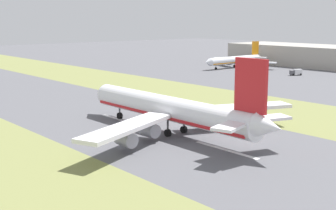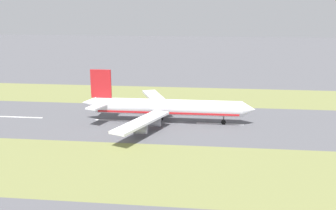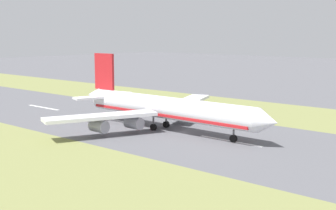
{
  "view_description": "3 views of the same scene",
  "coord_description": "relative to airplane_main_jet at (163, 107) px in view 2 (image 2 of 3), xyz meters",
  "views": [
    {
      "loc": [
        -72.65,
        -91.42,
        28.02
      ],
      "look_at": [
        0.51,
        -4.78,
        7.0
      ],
      "focal_mm": 50.0,
      "sensor_mm": 36.0,
      "label": 1
    },
    {
      "loc": [
        144.83,
        11.71,
        44.95
      ],
      "look_at": [
        0.51,
        -4.78,
        7.0
      ],
      "focal_mm": 42.0,
      "sensor_mm": 36.0,
      "label": 2
    },
    {
      "loc": [
        94.16,
        78.07,
        26.03
      ],
      "look_at": [
        0.51,
        -4.78,
        7.0
      ],
      "focal_mm": 50.0,
      "sensor_mm": 36.0,
      "label": 3
    }
  ],
  "objects": [
    {
      "name": "grass_median_east",
      "position": [
        44.5,
        6.69,
        -6.02
      ],
      "size": [
        40.0,
        600.0,
        0.01
      ],
      "primitive_type": "cube",
      "color": "olive",
      "rests_on": "ground"
    },
    {
      "name": "grass_median_west",
      "position": [
        -45.5,
        6.69,
        -6.02
      ],
      "size": [
        40.0,
        600.0,
        0.01
      ],
      "primitive_type": "cube",
      "color": "olive",
      "rests_on": "ground"
    },
    {
      "name": "centreline_dash_far",
      "position": [
        -0.5,
        21.91,
        -6.01
      ],
      "size": [
        1.2,
        18.0,
        0.01
      ],
      "primitive_type": "cube",
      "color": "silver",
      "rests_on": "ground"
    },
    {
      "name": "centreline_dash_near",
      "position": [
        -0.5,
        -58.09,
        -6.01
      ],
      "size": [
        1.2,
        18.0,
        0.01
      ],
      "primitive_type": "cube",
      "color": "silver",
      "rests_on": "ground"
    },
    {
      "name": "centreline_dash_mid",
      "position": [
        -0.5,
        -18.09,
        -6.01
      ],
      "size": [
        1.2,
        18.0,
        0.01
      ],
      "primitive_type": "cube",
      "color": "silver",
      "rests_on": "ground"
    },
    {
      "name": "airplane_main_jet",
      "position": [
        0.0,
        0.0,
        0.0
      ],
      "size": [
        64.14,
        67.01,
        20.2
      ],
      "color": "white",
      "rests_on": "ground"
    },
    {
      "name": "ground_plane",
      "position": [
        -0.5,
        6.69,
        -6.02
      ],
      "size": [
        800.0,
        800.0,
        0.0
      ],
      "primitive_type": "plane",
      "color": "#56565B"
    }
  ]
}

